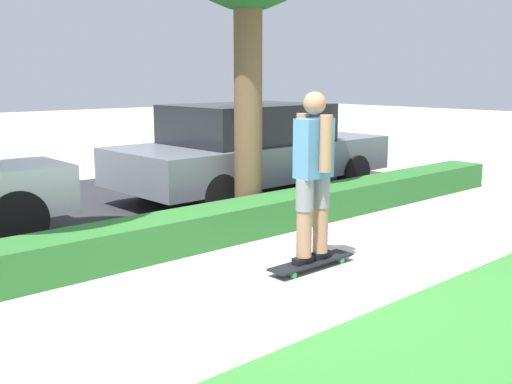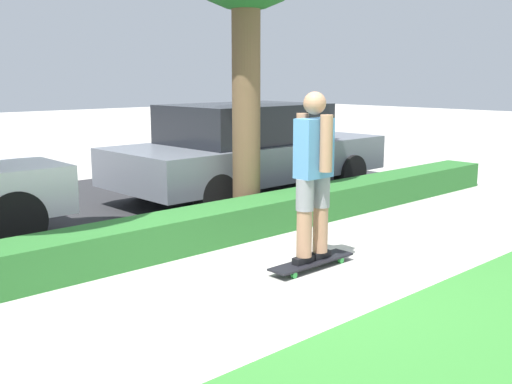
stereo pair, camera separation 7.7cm
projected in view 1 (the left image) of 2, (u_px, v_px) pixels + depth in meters
name	position (u px, v px, depth m)	size (l,w,h in m)	color
ground_plane	(280.00, 285.00, 5.67)	(60.00, 60.00, 0.00)	#BCB7AD
street_asphalt	(81.00, 211.00, 8.75)	(12.55, 5.00, 0.01)	#2D2D30
hedge_row	(182.00, 231.00, 6.81)	(12.55, 0.60, 0.41)	#2D702D
skateboard	(312.00, 262.00, 6.13)	(1.05, 0.24, 0.08)	black
skater_person	(313.00, 173.00, 5.96)	(0.50, 0.44, 1.71)	black
parked_car_middle	(253.00, 148.00, 9.87)	(4.83, 2.05, 1.50)	slate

